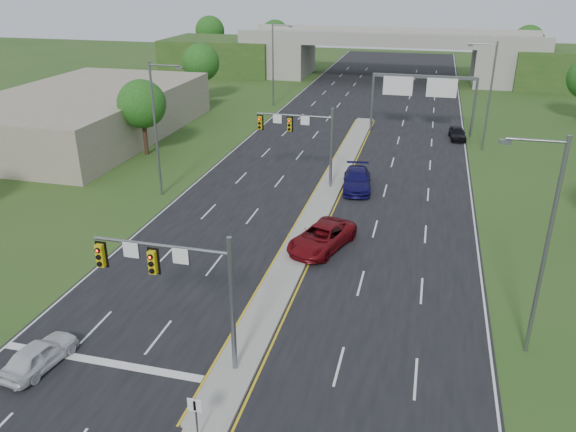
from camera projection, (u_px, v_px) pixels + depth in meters
The scene contains 24 objects.
ground at pixel (235, 370), 26.51m from camera, with size 240.00×240.00×0.00m, color #284C1B.
road at pixel (348, 154), 57.57m from camera, with size 24.00×160.00×0.02m, color black.
median at pixel (326, 195), 46.88m from camera, with size 2.00×54.00×0.16m, color gray.
median_nose at pixel (203, 430), 22.92m from camera, with size 2.00×2.00×0.16m, color gray.
lane_markings at pixel (331, 173), 52.30m from camera, with size 23.72×160.00×0.01m.
signal_mast_near at pixel (183, 278), 25.06m from camera, with size 6.62×0.60×7.00m.
signal_mast_far at pixel (305, 134), 47.24m from camera, with size 6.62×0.60×7.00m.
keep_right_sign at pixel (196, 413), 21.88m from camera, with size 0.60×0.13×2.20m.
sign_gantry at pixel (422, 88), 62.77m from camera, with size 11.58×0.44×6.67m.
overpass at pixel (388, 58), 96.08m from camera, with size 80.00×14.00×8.10m.
lightpole_l_mid at pixel (157, 124), 44.80m from camera, with size 2.85×0.25×11.00m.
lightpole_l_far at pixel (274, 61), 75.87m from camera, with size 2.85×0.25×11.00m.
lightpole_r_near at pixel (543, 240), 25.50m from camera, with size 2.85×0.25×11.00m.
lightpole_r_far at pixel (488, 92), 56.56m from camera, with size 2.85×0.25×11.00m.
tree_l_near at pixel (142, 104), 55.56m from camera, with size 4.80×4.80×7.60m.
tree_l_mid at pixel (201, 62), 78.52m from camera, with size 5.20×5.20×8.12m.
tree_back_a at pixel (210, 31), 116.15m from camera, with size 6.00×6.00×8.85m.
tree_back_b at pixel (275, 34), 113.13m from camera, with size 5.60×5.60×8.32m.
tree_back_c at pixel (528, 41), 102.32m from camera, with size 5.60×5.60×8.32m.
commercial_building at pixel (85, 114), 63.33m from camera, with size 18.00×30.00×5.00m, color gray.
car_white at pixel (39, 354), 26.50m from camera, with size 1.60×3.98×1.36m, color silver.
car_far_a at pixel (322, 237), 37.80m from camera, with size 2.74×5.94×1.65m, color maroon.
car_far_b at pixel (357, 180), 48.12m from camera, with size 2.31×5.68×1.65m, color #0F0C48.
car_far_c at pixel (457, 133), 62.40m from camera, with size 1.64×4.07×1.39m, color black.
Camera 1 is at (7.67, -20.07, 17.35)m, focal length 35.00 mm.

